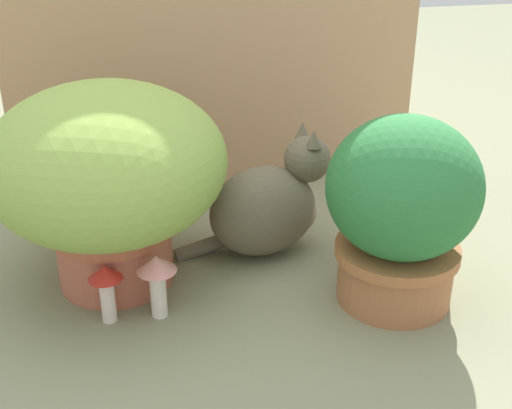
# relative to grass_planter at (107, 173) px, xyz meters

# --- Properties ---
(ground_plane) EXTENTS (6.00, 6.00, 0.00)m
(ground_plane) POSITION_rel_grass_planter_xyz_m (0.19, -0.10, -0.26)
(ground_plane) COLOR gray
(cardboard_backdrop) EXTENTS (1.13, 0.03, 1.00)m
(cardboard_backdrop) POSITION_rel_grass_planter_xyz_m (0.30, 0.48, 0.23)
(cardboard_backdrop) COLOR tan
(cardboard_backdrop) RESTS_ON ground
(grass_planter) EXTENTS (0.51, 0.51, 0.45)m
(grass_planter) POSITION_rel_grass_planter_xyz_m (0.00, 0.00, 0.00)
(grass_planter) COLOR #B76049
(grass_planter) RESTS_ON ground
(leafy_planter) EXTENTS (0.31, 0.31, 0.41)m
(leafy_planter) POSITION_rel_grass_planter_xyz_m (0.58, -0.19, -0.05)
(leafy_planter) COLOR #AB6A44
(leafy_planter) RESTS_ON ground
(cat) EXTENTS (0.39, 0.21, 0.32)m
(cat) POSITION_rel_grass_planter_xyz_m (0.36, 0.06, -0.14)
(cat) COLOR brown
(cat) RESTS_ON ground
(mushroom_ornament_red) EXTENTS (0.07, 0.07, 0.13)m
(mushroom_ornament_red) POSITION_rel_grass_planter_xyz_m (-0.02, -0.16, -0.17)
(mushroom_ornament_red) COLOR silver
(mushroom_ornament_red) RESTS_ON ground
(mushroom_ornament_pink) EXTENTS (0.08, 0.08, 0.14)m
(mushroom_ornament_pink) POSITION_rel_grass_planter_xyz_m (0.08, -0.16, -0.16)
(mushroom_ornament_pink) COLOR silver
(mushroom_ornament_pink) RESTS_ON ground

